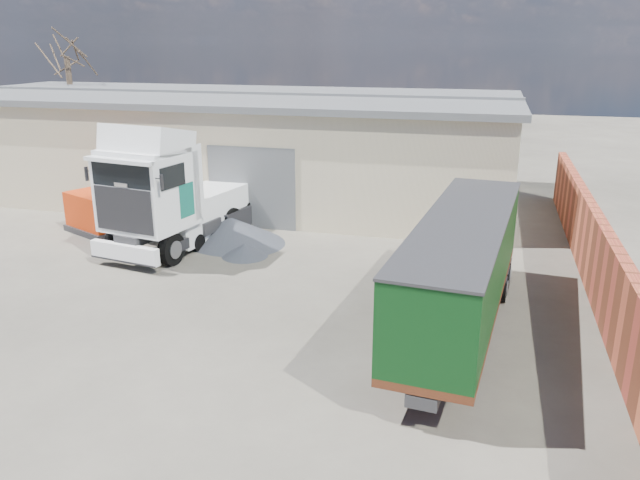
% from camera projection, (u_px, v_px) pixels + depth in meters
% --- Properties ---
extents(ground, '(120.00, 120.00, 0.00)m').
position_uv_depth(ground, '(194.00, 328.00, 18.05)').
color(ground, '#2C2A24').
rests_on(ground, ground).
extents(warehouse, '(30.60, 12.60, 5.42)m').
position_uv_depth(warehouse, '(222.00, 144.00, 33.43)').
color(warehouse, beige).
rests_on(warehouse, ground).
extents(brick_boundary_wall, '(0.35, 26.00, 2.50)m').
position_uv_depth(brick_boundary_wall, '(596.00, 256.00, 20.31)').
color(brick_boundary_wall, '#994226').
rests_on(brick_boundary_wall, ground).
extents(bare_tree, '(4.00, 4.00, 9.60)m').
position_uv_depth(bare_tree, '(65.00, 41.00, 38.50)').
color(bare_tree, '#382B21').
rests_on(bare_tree, ground).
extents(tractor_unit, '(4.08, 7.99, 5.12)m').
position_uv_depth(tractor_unit, '(165.00, 197.00, 24.16)').
color(tractor_unit, black).
rests_on(tractor_unit, ground).
extents(box_trailer, '(3.15, 10.42, 3.41)m').
position_uv_depth(box_trailer, '(462.00, 264.00, 17.11)').
color(box_trailer, '#2D2D30').
rests_on(box_trailer, ground).
extents(panel_van, '(2.88, 5.19, 2.00)m').
position_uv_depth(panel_van, '(201.00, 214.00, 25.98)').
color(panel_van, black).
rests_on(panel_van, ground).
extents(orange_skip, '(3.22, 2.71, 1.72)m').
position_uv_depth(orange_skip, '(97.00, 215.00, 26.88)').
color(orange_skip, '#2D2D30').
rests_on(orange_skip, ground).
extents(gravel_heap, '(6.39, 6.39, 1.00)m').
position_uv_depth(gravel_heap, '(231.00, 230.00, 25.82)').
color(gravel_heap, '#20222A').
rests_on(gravel_heap, ground).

